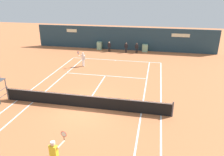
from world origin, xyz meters
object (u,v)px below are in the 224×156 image
(ball_kid_centre_post, at_px, (109,46))
(ball_kid_left_post, at_px, (137,47))
(tennis_ball_mid_court, at_px, (156,65))
(player_on_baseline, at_px, (83,58))
(ball_kid_right_post, at_px, (126,47))
(tennis_ball_near_service_line, at_px, (127,98))
(player_near_side, at_px, (54,153))
(tennis_ball_by_sideline, at_px, (44,91))

(ball_kid_centre_post, height_order, ball_kid_left_post, ball_kid_left_post)
(ball_kid_left_post, relative_size, tennis_ball_mid_court, 20.13)
(player_on_baseline, height_order, ball_kid_right_post, player_on_baseline)
(tennis_ball_near_service_line, relative_size, tennis_ball_mid_court, 1.00)
(ball_kid_right_post, xyz_separation_m, tennis_ball_near_service_line, (2.09, -13.57, -0.74))
(player_near_side, height_order, tennis_ball_mid_court, player_near_side)
(player_on_baseline, height_order, tennis_ball_mid_court, player_on_baseline)
(ball_kid_left_post, distance_m, tennis_ball_by_sideline, 14.94)
(player_near_side, bearing_deg, ball_kid_right_post, 99.40)
(tennis_ball_near_service_line, height_order, tennis_ball_by_sideline, same)
(tennis_ball_mid_court, bearing_deg, ball_kid_centre_post, 142.93)
(player_near_side, xyz_separation_m, tennis_ball_mid_court, (4.22, 16.47, -0.92))
(player_near_side, height_order, tennis_ball_by_sideline, player_near_side)
(ball_kid_centre_post, xyz_separation_m, tennis_ball_near_service_line, (4.39, -13.57, -0.75))
(player_near_side, distance_m, ball_kid_right_post, 21.31)
(player_on_baseline, bearing_deg, ball_kid_centre_post, -78.03)
(tennis_ball_near_service_line, xyz_separation_m, tennis_ball_by_sideline, (-6.92, 0.02, 0.00))
(ball_kid_centre_post, bearing_deg, player_on_baseline, 72.18)
(tennis_ball_mid_court, relative_size, tennis_ball_by_sideline, 1.00)
(ball_kid_centre_post, bearing_deg, tennis_ball_by_sideline, 73.68)
(player_on_baseline, xyz_separation_m, ball_kid_right_post, (3.74, 6.72, -0.15))
(player_near_side, relative_size, tennis_ball_near_service_line, 26.62)
(ball_kid_right_post, xyz_separation_m, tennis_ball_by_sideline, (-4.83, -13.55, -0.74))
(player_on_baseline, bearing_deg, tennis_ball_by_sideline, 104.97)
(player_near_side, bearing_deg, ball_kid_centre_post, 105.56)
(tennis_ball_near_service_line, bearing_deg, ball_kid_right_post, 98.76)
(tennis_ball_near_service_line, relative_size, tennis_ball_by_sideline, 1.00)
(player_on_baseline, distance_m, ball_kid_left_post, 8.47)
(ball_kid_right_post, bearing_deg, tennis_ball_near_service_line, 99.33)
(ball_kid_left_post, bearing_deg, tennis_ball_mid_court, 121.66)
(player_on_baseline, xyz_separation_m, tennis_ball_by_sideline, (-1.09, -6.83, -0.88))
(ball_kid_right_post, bearing_deg, player_near_side, 90.27)
(ball_kid_right_post, distance_m, tennis_ball_near_service_line, 13.75)
(ball_kid_centre_post, relative_size, tennis_ball_mid_court, 20.10)
(ball_kid_centre_post, distance_m, ball_kid_left_post, 3.71)
(player_on_baseline, height_order, tennis_ball_by_sideline, player_on_baseline)
(player_on_baseline, distance_m, tennis_ball_mid_court, 8.12)
(player_on_baseline, xyz_separation_m, ball_kid_left_post, (5.15, 6.72, -0.13))
(player_near_side, relative_size, ball_kid_left_post, 1.32)
(ball_kid_left_post, xyz_separation_m, tennis_ball_near_service_line, (0.68, -13.57, -0.75))
(tennis_ball_mid_court, bearing_deg, tennis_ball_by_sideline, -135.74)
(ball_kid_left_post, distance_m, ball_kid_right_post, 1.41)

